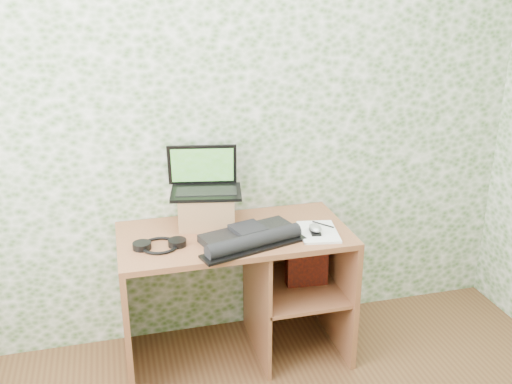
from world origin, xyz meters
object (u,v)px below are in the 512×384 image
object	(u,v)px
laptop	(205,181)
notepad	(318,232)
riser	(207,209)
keyboard	(251,237)
desk	(248,274)

from	to	relation	value
laptop	notepad	distance (m)	0.66
riser	keyboard	world-z (taller)	riser
desk	notepad	world-z (taller)	notepad
desk	keyboard	bearing A→B (deg)	-97.90
desk	keyboard	world-z (taller)	keyboard
riser	keyboard	distance (m)	0.33
riser	laptop	xyz separation A→B (m)	(0.00, 0.04, 0.15)
notepad	laptop	bearing A→B (deg)	160.92
desk	keyboard	xyz separation A→B (m)	(-0.02, -0.16, 0.30)
riser	keyboard	size ratio (longest dim) A/B	0.52
keyboard	notepad	distance (m)	0.37
desk	laptop	size ratio (longest dim) A/B	2.94
desk	laptop	world-z (taller)	laptop
laptop	keyboard	size ratio (longest dim) A/B	0.72
desk	riser	bearing A→B (deg)	149.47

